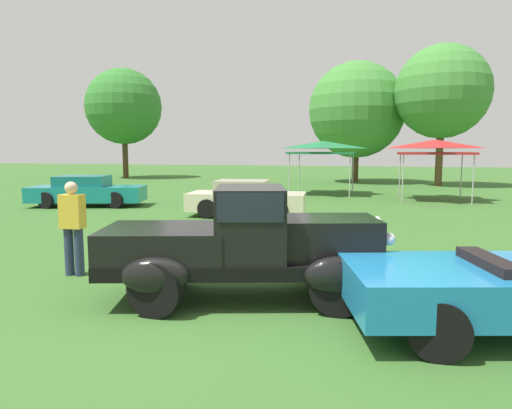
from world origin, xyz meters
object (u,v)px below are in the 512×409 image
spectator_between_cars (73,225)px  show_car_cream (246,199)px  canopy_tent_center_field (435,146)px  show_car_teal (86,191)px  feature_pickup_truck (245,243)px  canopy_tent_left_field (323,147)px

spectator_between_cars → show_car_cream: bearing=83.4°
show_car_cream → canopy_tent_center_field: canopy_tent_center_field is taller
spectator_between_cars → show_car_teal: bearing=123.9°
canopy_tent_center_field → feature_pickup_truck: bearing=-105.8°
show_car_teal → canopy_tent_left_field: (8.58, 7.50, 1.82)m
show_car_teal → show_car_cream: (6.96, -1.05, -0.00)m
show_car_teal → show_car_cream: bearing=-8.6°
feature_pickup_truck → canopy_tent_left_field: 17.07m
feature_pickup_truck → show_car_teal: 13.33m
show_car_cream → canopy_tent_left_field: bearing=79.2°
canopy_tent_center_field → canopy_tent_left_field: bearing=163.0°
spectator_between_cars → canopy_tent_left_field: size_ratio=0.52×
canopy_tent_left_field → canopy_tent_center_field: 5.38m
spectator_between_cars → canopy_tent_center_field: size_ratio=0.55×
show_car_teal → canopy_tent_left_field: 11.54m
feature_pickup_truck → canopy_tent_center_field: canopy_tent_center_field is taller
show_car_teal → spectator_between_cars: (6.04, -9.00, 0.31)m
canopy_tent_left_field → canopy_tent_center_field: size_ratio=1.05×
feature_pickup_truck → spectator_between_cars: bearing=171.8°
show_car_cream → show_car_teal: bearing=171.4°
canopy_tent_left_field → show_car_cream: bearing=-100.8°
feature_pickup_truck → show_car_teal: (-9.37, 9.48, -0.26)m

